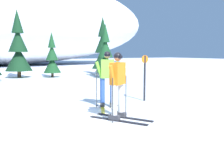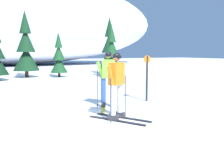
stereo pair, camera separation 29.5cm
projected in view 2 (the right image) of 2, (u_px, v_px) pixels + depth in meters
name	position (u px, v px, depth m)	size (l,w,h in m)	color
ground_plane	(79.00, 116.00, 6.79)	(120.00, 120.00, 0.00)	white
skier_orange_jacket	(117.00, 84.00, 6.37)	(1.21, 1.64, 1.74)	black
skier_lime_jacket	(108.00, 78.00, 7.81)	(1.16, 1.76, 1.77)	gold
pine_tree_center_left	(26.00, 49.00, 17.32)	(1.81, 1.81, 4.69)	#47301E
pine_tree_center_right	(59.00, 58.00, 17.57)	(1.22, 1.22, 3.17)	#47301E
pine_tree_right	(111.00, 55.00, 17.13)	(1.44, 1.44, 3.73)	#47301E
pine_tree_far_right	(110.00, 50.00, 19.72)	(1.76, 1.76, 4.56)	#47301E
snow_ridge_background	(2.00, 20.00, 33.31)	(45.67, 21.07, 12.27)	white
trail_marker_post	(147.00, 75.00, 8.81)	(0.28, 0.07, 1.64)	black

